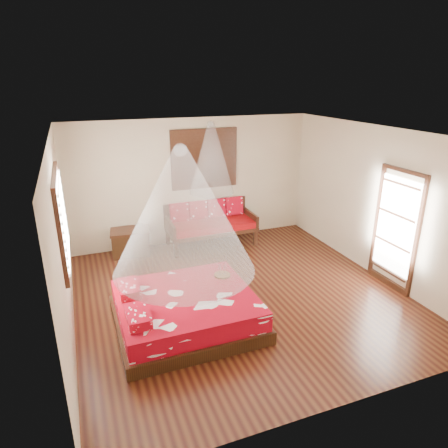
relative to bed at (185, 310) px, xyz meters
The scene contains 10 objects.
room 1.70m from the bed, 24.66° to the left, with size 5.54×5.54×2.84m.
bed is the anchor object (origin of this frame).
daybed 3.24m from the bed, 64.18° to the left, with size 1.97×0.88×0.98m.
storage_chest 2.99m from the bed, 97.26° to the left, with size 0.87×0.68×0.55m.
shutter_panel 3.90m from the bed, 66.49° to the left, with size 1.52×0.06×1.32m.
window_left 2.26m from the bed, 155.44° to the left, with size 0.10×1.74×1.34m.
glazed_door 3.94m from the bed, ahead, with size 0.08×1.02×2.16m.
wine_tray 0.92m from the bed, 28.48° to the left, with size 0.27×0.27×0.22m.
mosquito_net_main 1.60m from the bed, ahead, with size 2.06×2.06×1.80m, color white.
mosquito_net_daybed 3.57m from the bed, 63.06° to the left, with size 0.96×0.96×1.50m, color white.
Camera 1 is at (-2.46, -5.65, 3.61)m, focal length 32.00 mm.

